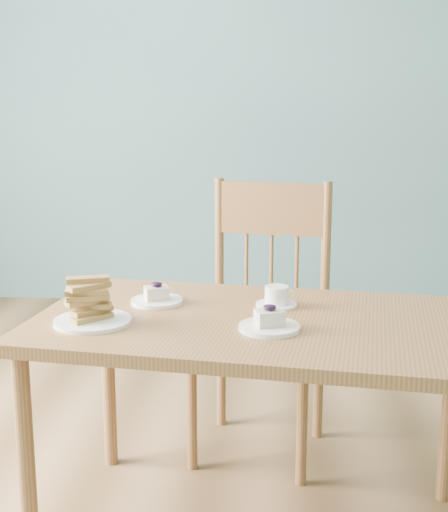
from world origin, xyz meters
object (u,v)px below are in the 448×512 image
Objects in this scene: dining_chair at (262,317)px; dining_table at (256,341)px; coffee_cup at (277,298)px; cheesecake_plate_near at (269,323)px; biscotti_plate at (92,308)px; cheesecake_plate_far at (157,298)px.

dining_table is at bearing -78.74° from dining_chair.
dining_chair is at bearing 99.35° from coffee_cup.
cheesecake_plate_near is 0.49m from biscotti_plate.
coffee_cup is at bearing -1.62° from cheesecake_plate_far.
biscotti_plate is (-0.47, -0.63, 0.21)m from dining_chair.
dining_table is 8.08× the size of cheesecake_plate_near.
biscotti_plate is at bearing -124.58° from cheesecake_plate_far.
cheesecake_plate_near is 0.23m from coffee_cup.
cheesecake_plate_near is 1.06× the size of cheesecake_plate_far.
dining_chair is at bearing 97.21° from dining_table.
cheesecake_plate_far is 0.26m from biscotti_plate.
cheesecake_plate_near is at bearing -2.81° from biscotti_plate.
dining_chair reaches higher than cheesecake_plate_far.
dining_chair reaches higher than cheesecake_plate_near.
dining_chair is 0.68m from cheesecake_plate_near.
cheesecake_plate_near is (0.03, -0.65, 0.19)m from dining_chair.
cheesecake_plate_far reaches higher than coffee_cup.
dining_chair is 4.61× the size of biscotti_plate.
coffee_cup is (0.02, 0.23, 0.01)m from cheesecake_plate_near.
coffee_cup is at bearing 21.50° from biscotti_plate.
biscotti_plate is (-0.46, -0.07, 0.11)m from dining_table.
biscotti_plate reaches higher than cheesecake_plate_near.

